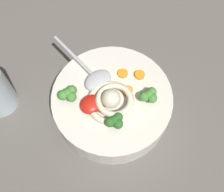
# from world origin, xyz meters

# --- Properties ---
(table_slab) EXTENTS (1.21, 1.21, 0.03)m
(table_slab) POSITION_xyz_m (0.00, 0.00, 0.01)
(table_slab) COLOR #5B5651
(table_slab) RESTS_ON ground
(soup_bowl) EXTENTS (0.25, 0.25, 0.07)m
(soup_bowl) POSITION_xyz_m (0.01, 0.03, 0.06)
(soup_bowl) COLOR silver
(soup_bowl) RESTS_ON table_slab
(noodle_pile) EXTENTS (0.11, 0.11, 0.04)m
(noodle_pile) POSITION_xyz_m (-0.00, 0.02, 0.11)
(noodle_pile) COLOR beige
(noodle_pile) RESTS_ON soup_bowl
(soup_spoon) EXTENTS (0.06, 0.17, 0.02)m
(soup_spoon) POSITION_xyz_m (0.01, 0.09, 0.10)
(soup_spoon) COLOR #B7B7BC
(soup_spoon) RESTS_ON soup_bowl
(chili_sauce_dollop) EXTENTS (0.05, 0.04, 0.02)m
(chili_sauce_dollop) POSITION_xyz_m (-0.04, 0.04, 0.10)
(chili_sauce_dollop) COLOR red
(chili_sauce_dollop) RESTS_ON soup_bowl
(broccoli_floret_far) EXTENTS (0.04, 0.03, 0.03)m
(broccoli_floret_far) POSITION_xyz_m (-0.03, -0.02, 0.11)
(broccoli_floret_far) COLOR #7A9E60
(broccoli_floret_far) RESTS_ON soup_bowl
(broccoli_floret_left) EXTENTS (0.04, 0.03, 0.03)m
(broccoli_floret_left) POSITION_xyz_m (-0.06, 0.09, 0.11)
(broccoli_floret_left) COLOR #7A9E60
(broccoli_floret_left) RESTS_ON soup_bowl
(broccoli_floret_beside_noodles) EXTENTS (0.04, 0.03, 0.03)m
(broccoli_floret_beside_noodles) POSITION_xyz_m (0.05, -0.03, 0.11)
(broccoli_floret_beside_noodles) COLOR #7A9E60
(broccoli_floret_beside_noodles) RESTS_ON soup_bowl
(carrot_slice_extra_a) EXTENTS (0.02, 0.02, 0.01)m
(carrot_slice_extra_a) POSITION_xyz_m (0.04, 0.02, 0.10)
(carrot_slice_extra_a) COLOR orange
(carrot_slice_extra_a) RESTS_ON soup_bowl
(carrot_slice_right) EXTENTS (0.02, 0.02, 0.01)m
(carrot_slice_right) POSITION_xyz_m (0.06, 0.05, 0.10)
(carrot_slice_right) COLOR orange
(carrot_slice_right) RESTS_ON soup_bowl
(carrot_slice_rear) EXTENTS (0.02, 0.02, 0.01)m
(carrot_slice_rear) POSITION_xyz_m (0.08, 0.02, 0.10)
(carrot_slice_rear) COLOR orange
(carrot_slice_rear) RESTS_ON soup_bowl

